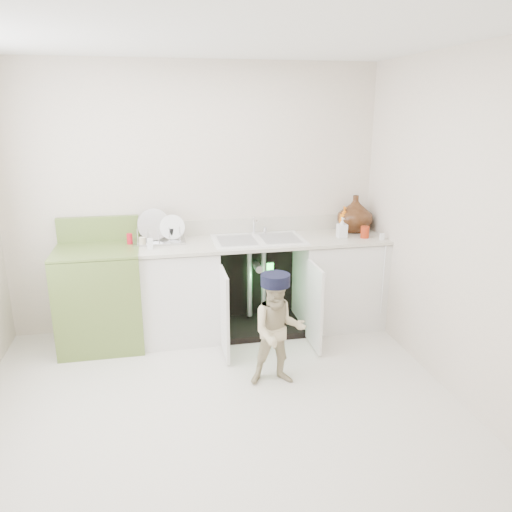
# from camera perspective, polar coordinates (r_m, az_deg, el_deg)

# --- Properties ---
(ground) EXTENTS (3.50, 3.50, 0.00)m
(ground) POSITION_cam_1_polar(r_m,az_deg,el_deg) (3.83, -4.28, -16.38)
(ground) COLOR #BEB7A7
(ground) RESTS_ON ground
(room_shell) EXTENTS (6.00, 5.50, 1.26)m
(room_shell) POSITION_cam_1_polar(r_m,az_deg,el_deg) (3.32, -4.74, 2.01)
(room_shell) COLOR beige
(room_shell) RESTS_ON ground
(counter_run) EXTENTS (2.44, 1.02, 1.26)m
(counter_run) POSITION_cam_1_polar(r_m,az_deg,el_deg) (4.79, 0.75, -2.94)
(counter_run) COLOR silver
(counter_run) RESTS_ON ground
(avocado_stove) EXTENTS (0.73, 0.65, 1.13)m
(avocado_stove) POSITION_cam_1_polar(r_m,az_deg,el_deg) (4.70, -17.32, -4.33)
(avocado_stove) COLOR olive
(avocado_stove) RESTS_ON ground
(repair_worker) EXTENTS (0.45, 0.86, 0.90)m
(repair_worker) POSITION_cam_1_polar(r_m,az_deg,el_deg) (3.86, 2.54, -8.37)
(repair_worker) COLOR beige
(repair_worker) RESTS_ON ground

